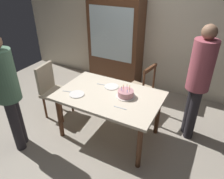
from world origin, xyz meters
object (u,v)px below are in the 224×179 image
object	(u,v)px
plate_near_celebrant	(77,94)
chair_upholstered	(52,88)
birthday_cake	(126,94)
chair_spindle_back	(139,90)
person_guest	(199,79)
china_cabinet	(116,44)
plate_far_side	(111,87)
dining_table	(109,100)
person_celebrant	(7,90)

from	to	relation	value
plate_near_celebrant	chair_upholstered	world-z (taller)	chair_upholstered
birthday_cake	chair_spindle_back	xyz separation A→B (m)	(-0.06, 0.73, -0.33)
person_guest	china_cabinet	xyz separation A→B (m)	(-1.80, 0.97, -0.05)
china_cabinet	plate_far_side	bearing A→B (deg)	-65.24
chair_upholstered	plate_near_celebrant	bearing A→B (deg)	-18.73
plate_near_celebrant	chair_spindle_back	size ratio (longest dim) A/B	0.23
person_guest	dining_table	bearing A→B (deg)	-151.85
plate_near_celebrant	person_celebrant	size ratio (longest dim) A/B	0.13
chair_upholstered	plate_far_side	bearing A→B (deg)	10.09
person_celebrant	china_cabinet	distance (m)	2.42
birthday_cake	plate_far_side	world-z (taller)	birthday_cake
person_celebrant	china_cabinet	bearing A→B (deg)	81.41
birthday_cake	person_celebrant	world-z (taller)	person_celebrant
plate_near_celebrant	plate_far_side	world-z (taller)	same
dining_table	person_guest	world-z (taller)	person_guest
birthday_cake	plate_far_side	size ratio (longest dim) A/B	1.27
person_celebrant	birthday_cake	bearing A→B (deg)	34.88
plate_far_side	person_guest	distance (m)	1.26
plate_near_celebrant	plate_far_side	bearing A→B (deg)	52.19
plate_near_celebrant	chair_spindle_back	bearing A→B (deg)	59.93
birthday_cake	china_cabinet	bearing A→B (deg)	121.91
plate_far_side	chair_upholstered	world-z (taller)	chair_upholstered
person_celebrant	china_cabinet	xyz separation A→B (m)	(0.36, 2.39, -0.02)
plate_far_side	plate_near_celebrant	bearing A→B (deg)	-127.81
dining_table	chair_spindle_back	bearing A→B (deg)	77.63
birthday_cake	chair_spindle_back	bearing A→B (deg)	94.68
birthday_cake	dining_table	bearing A→B (deg)	-164.18
chair_upholstered	person_celebrant	world-z (taller)	person_celebrant
plate_far_side	china_cabinet	distance (m)	1.49
birthday_cake	china_cabinet	distance (m)	1.76
person_celebrant	person_guest	size ratio (longest dim) A/B	0.97
dining_table	plate_far_side	size ratio (longest dim) A/B	6.84
dining_table	plate_far_side	world-z (taller)	plate_far_side
china_cabinet	birthday_cake	bearing A→B (deg)	-58.09
chair_spindle_back	birthday_cake	bearing A→B (deg)	-85.32
dining_table	plate_near_celebrant	xyz separation A→B (m)	(-0.41, -0.22, 0.10)
plate_far_side	person_celebrant	distance (m)	1.45
person_guest	china_cabinet	bearing A→B (deg)	151.72
birthday_cake	person_celebrant	xyz separation A→B (m)	(-1.29, -0.90, 0.18)
chair_upholstered	person_guest	world-z (taller)	person_guest
birthday_cake	person_celebrant	bearing A→B (deg)	-145.12
plate_near_celebrant	china_cabinet	xyz separation A→B (m)	(-0.28, 1.78, 0.20)
plate_near_celebrant	china_cabinet	world-z (taller)	china_cabinet
dining_table	birthday_cake	bearing A→B (deg)	15.82
china_cabinet	person_guest	bearing A→B (deg)	-28.28
birthday_cake	person_guest	size ratio (longest dim) A/B	0.16
plate_near_celebrant	person_guest	bearing A→B (deg)	28.05
birthday_cake	chair_upholstered	distance (m)	1.40
chair_upholstered	person_celebrant	distance (m)	0.97
chair_upholstered	dining_table	bearing A→B (deg)	-1.43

